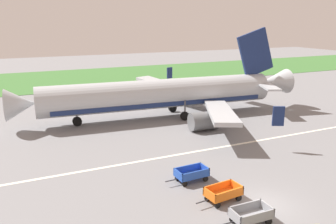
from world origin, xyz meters
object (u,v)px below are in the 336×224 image
baggage_cart_nearest (251,215)px  baggage_cart_third_in_row (191,174)px  airplane (168,94)px  baggage_cart_second_in_row (223,193)px

baggage_cart_nearest → baggage_cart_third_in_row: size_ratio=0.99×
airplane → baggage_cart_second_in_row: 22.22m
baggage_cart_nearest → baggage_cart_third_in_row: same height
airplane → baggage_cart_nearest: 25.19m
airplane → baggage_cart_third_in_row: airplane is taller
airplane → baggage_cart_nearest: (-5.57, -24.44, -2.45)m
airplane → baggage_cart_third_in_row: size_ratio=10.52×
baggage_cart_second_in_row → baggage_cart_third_in_row: bearing=98.3°
baggage_cart_second_in_row → baggage_cart_third_in_row: size_ratio=1.01×
baggage_cart_third_in_row → baggage_cart_nearest: bearing=-85.5°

